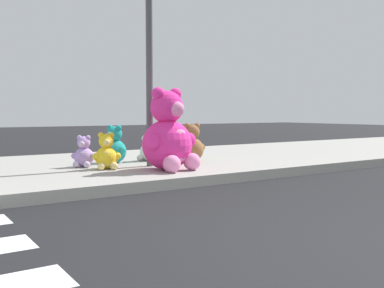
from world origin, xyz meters
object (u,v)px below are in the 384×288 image
sign_pole (149,62)px  plush_teal (114,148)px  plush_brown (192,146)px  plush_yellow (107,154)px  plush_white (148,149)px  plush_lavender (84,154)px  plush_pink_large (169,137)px

sign_pole → plush_teal: size_ratio=4.83×
plush_brown → plush_teal: bearing=158.4°
sign_pole → plush_yellow: sign_pole is taller
plush_white → plush_yellow: size_ratio=0.95×
plush_white → plush_lavender: bearing=-169.2°
sign_pole → plush_yellow: bearing=177.1°
plush_white → plush_pink_large: bearing=-104.7°
plush_white → plush_brown: 0.80m
plush_pink_large → plush_yellow: (-0.76, 0.62, -0.27)m
plush_brown → plush_lavender: 1.95m
plush_teal → plush_yellow: plush_teal is taller
plush_pink_large → plush_white: plush_pink_large is taller
plush_pink_large → plush_teal: (-0.31, 1.34, -0.24)m
plush_pink_large → plush_brown: size_ratio=1.82×
sign_pole → plush_brown: 1.75m
plush_yellow → plush_brown: bearing=6.9°
plush_yellow → plush_lavender: 0.50m
plush_lavender → plush_teal: bearing=22.5°
plush_pink_large → plush_lavender: plush_pink_large is taller
plush_pink_large → plush_yellow: size_ratio=2.20×
plush_yellow → plush_lavender: bearing=114.3°
plush_lavender → sign_pole: bearing=-27.3°
plush_white → plush_lavender: 1.33m
plush_pink_large → plush_lavender: size_ratio=2.45×
sign_pole → plush_teal: 1.65m
plush_pink_large → plush_yellow: 1.02m
plush_teal → plush_white: bearing=-1.6°
plush_pink_large → plush_white: size_ratio=2.30×
plush_yellow → sign_pole: bearing=-2.9°
sign_pole → plush_yellow: (-0.74, 0.04, -1.47)m
sign_pole → plush_brown: (0.98, 0.25, -1.42)m
plush_brown → plush_pink_large: bearing=-139.4°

